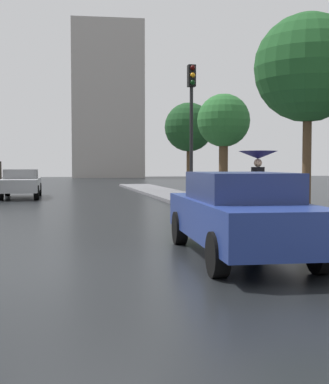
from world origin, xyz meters
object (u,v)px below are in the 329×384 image
pedestrian_with_umbrella_near (258,166)px  traffic_light (192,109)px  street_tree_mid (224,122)px  street_tree_near (189,127)px  car_silver_near_kerb (21,183)px  car_blue_mid_road (239,213)px  street_tree_far (308,68)px

pedestrian_with_umbrella_near → traffic_light: bearing=105.4°
street_tree_mid → traffic_light: bearing=-122.7°
pedestrian_with_umbrella_near → street_tree_near: (1.95, 14.76, 2.03)m
street_tree_mid → car_silver_near_kerb: bearing=156.8°
car_silver_near_kerb → car_blue_mid_road: car_blue_mid_road is taller
traffic_light → car_silver_near_kerb: bearing=130.4°
traffic_light → street_tree_mid: (2.36, 3.68, -0.11)m
car_silver_near_kerb → car_blue_mid_road: bearing=105.6°
car_blue_mid_road → pedestrian_with_umbrella_near: (1.95, 4.10, 0.77)m
car_blue_mid_road → street_tree_far: bearing=57.5°
car_silver_near_kerb → traffic_light: 10.08m
pedestrian_with_umbrella_near → car_blue_mid_road: bearing=-103.7°
street_tree_near → street_tree_mid: bearing=-89.3°
traffic_light → street_tree_far: (2.40, -3.87, 0.79)m
car_blue_mid_road → street_tree_near: 19.47m
car_blue_mid_road → traffic_light: size_ratio=0.96×
car_silver_near_kerb → street_tree_near: 9.26m
car_silver_near_kerb → pedestrian_with_umbrella_near: 14.35m
traffic_light → street_tree_far: size_ratio=0.84×
pedestrian_with_umbrella_near → street_tree_mid: street_tree_mid is taller
pedestrian_with_umbrella_near → street_tree_far: 3.73m
car_blue_mid_road → traffic_light: (1.61, 9.43, 2.73)m
car_blue_mid_road → street_tree_mid: street_tree_mid is taller
car_blue_mid_road → traffic_light: bearing=83.6°
pedestrian_with_umbrella_near → car_silver_near_kerb: bearing=129.2°
car_silver_near_kerb → street_tree_far: bearing=127.8°
street_tree_mid → pedestrian_with_umbrella_near: bearing=-102.7°
street_tree_near → street_tree_mid: size_ratio=1.07×
car_silver_near_kerb → traffic_light: size_ratio=0.93×
street_tree_near → street_tree_far: street_tree_far is taller
street_tree_near → street_tree_far: bearing=-89.5°
car_silver_near_kerb → street_tree_mid: bearing=156.9°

